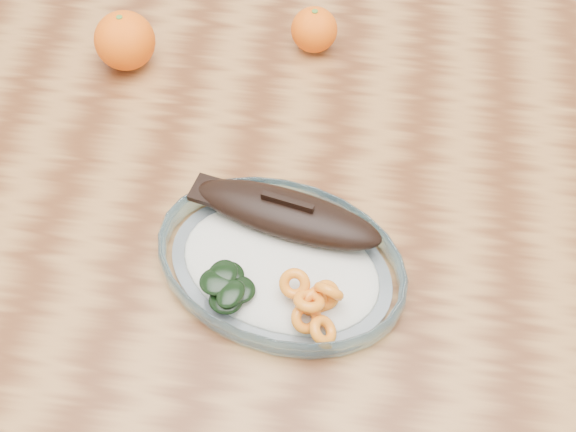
{
  "coord_description": "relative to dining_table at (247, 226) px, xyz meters",
  "views": [
    {
      "loc": [
        0.13,
        -0.52,
        1.44
      ],
      "look_at": [
        0.06,
        -0.06,
        0.77
      ],
      "focal_mm": 45.0,
      "sensor_mm": 36.0,
      "label": 1
    }
  ],
  "objects": [
    {
      "name": "ground",
      "position": [
        0.0,
        0.0,
        -0.65
      ],
      "size": [
        3.0,
        3.0,
        0.0
      ],
      "primitive_type": "plane",
      "color": "slate",
      "rests_on": "ground"
    },
    {
      "name": "dining_table",
      "position": [
        0.0,
        0.0,
        0.0
      ],
      "size": [
        1.2,
        0.8,
        0.75
      ],
      "color": "#572C14",
      "rests_on": "ground"
    },
    {
      "name": "plated_meal",
      "position": [
        0.06,
        -0.12,
        0.12
      ],
      "size": [
        0.62,
        0.62,
        0.08
      ],
      "rotation": [
        0.0,
        0.0,
        -0.27
      ],
      "color": "white",
      "rests_on": "dining_table"
    },
    {
      "name": "orange_left",
      "position": [
        -0.19,
        0.18,
        0.14
      ],
      "size": [
        0.08,
        0.08,
        0.08
      ],
      "primitive_type": "sphere",
      "color": "#FF5305",
      "rests_on": "dining_table"
    },
    {
      "name": "orange_right",
      "position": [
        0.06,
        0.24,
        0.13
      ],
      "size": [
        0.06,
        0.06,
        0.06
      ],
      "primitive_type": "sphere",
      "color": "#FF5305",
      "rests_on": "dining_table"
    }
  ]
}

